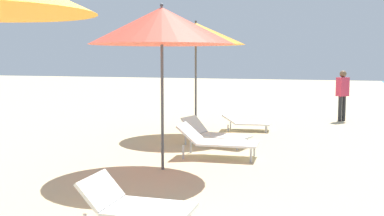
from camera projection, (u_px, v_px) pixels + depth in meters
lounger_nearest_shoreside at (135, 204)px, 5.23m from camera, size 1.24×0.74×0.59m
umbrella_second at (162, 26)px, 7.88m from camera, size 2.46×2.46×2.83m
lounger_second_shoreside at (217, 140)px, 9.10m from camera, size 1.59×0.84×0.64m
umbrella_farthest at (196, 34)px, 11.53m from camera, size 2.43×2.43×2.84m
lounger_farthest_shoreside at (246, 122)px, 12.54m from camera, size 1.33×0.83×0.45m
lounger_farthest_inland at (214, 133)px, 10.38m from camera, size 1.58×0.92×0.60m
person_walking_near at (342, 91)px, 14.36m from camera, size 0.40×0.42×1.55m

